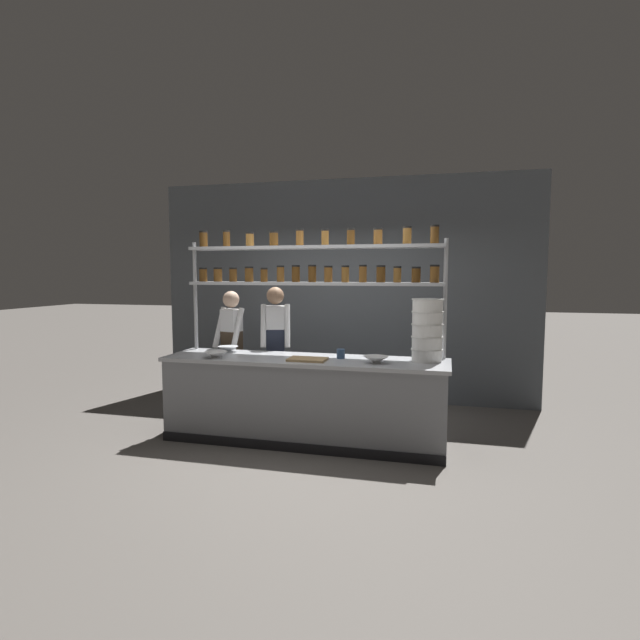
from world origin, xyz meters
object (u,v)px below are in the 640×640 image
(container_stack, at_px, (427,330))
(prep_bowl_center_back, at_px, (228,349))
(spice_shelf_unit, at_px, (313,269))
(chef_left, at_px, (232,346))
(serving_cup_front, at_px, (341,354))
(cutting_board, at_px, (307,359))
(prep_bowl_center_front, at_px, (376,360))
(prep_bowl_near_left, at_px, (216,355))
(chef_center, at_px, (276,344))

(container_stack, height_order, prep_bowl_center_back, container_stack)
(spice_shelf_unit, height_order, chef_left, spice_shelf_unit)
(container_stack, bearing_deg, chef_left, 169.48)
(serving_cup_front, bearing_deg, prep_bowl_center_back, 175.38)
(cutting_board, bearing_deg, prep_bowl_center_front, 1.57)
(prep_bowl_near_left, height_order, prep_bowl_center_front, prep_bowl_center_front)
(spice_shelf_unit, bearing_deg, prep_bowl_near_left, -149.28)
(spice_shelf_unit, distance_m, prep_bowl_center_front, 1.29)
(prep_bowl_near_left, xyz_separation_m, prep_bowl_center_front, (1.72, 0.11, 0.00))
(spice_shelf_unit, bearing_deg, chef_center, 151.23)
(prep_bowl_center_back, distance_m, serving_cup_front, 1.37)
(chef_left, relative_size, prep_bowl_near_left, 6.46)
(container_stack, distance_m, serving_cup_front, 0.95)
(serving_cup_front, bearing_deg, prep_bowl_center_front, -24.96)
(prep_bowl_near_left, xyz_separation_m, serving_cup_front, (1.32, 0.30, 0.02))
(chef_left, distance_m, prep_bowl_near_left, 0.83)
(chef_center, xyz_separation_m, prep_bowl_center_front, (1.34, -0.75, -0.01))
(prep_bowl_center_front, bearing_deg, prep_bowl_center_back, 170.42)
(chef_left, xyz_separation_m, prep_bowl_near_left, (0.18, -0.81, 0.03))
(cutting_board, relative_size, prep_bowl_near_left, 1.60)
(chef_center, bearing_deg, cutting_board, -68.56)
(container_stack, relative_size, serving_cup_front, 6.40)
(cutting_board, bearing_deg, serving_cup_front, 33.58)
(prep_bowl_near_left, distance_m, prep_bowl_center_back, 0.42)
(cutting_board, bearing_deg, spice_shelf_unit, 98.25)
(spice_shelf_unit, bearing_deg, cutting_board, -81.75)
(spice_shelf_unit, xyz_separation_m, prep_bowl_near_left, (-0.94, -0.56, -0.93))
(cutting_board, relative_size, serving_cup_front, 3.92)
(spice_shelf_unit, relative_size, prep_bowl_center_back, 12.44)
(serving_cup_front, bearing_deg, chef_left, 161.41)
(prep_bowl_center_back, xyz_separation_m, serving_cup_front, (1.37, -0.11, 0.02))
(cutting_board, bearing_deg, chef_left, 149.01)
(container_stack, distance_m, cutting_board, 1.28)
(cutting_board, distance_m, prep_bowl_near_left, 1.01)
(spice_shelf_unit, distance_m, prep_bowl_center_back, 1.36)
(chef_center, height_order, serving_cup_front, chef_center)
(container_stack, bearing_deg, prep_bowl_center_back, 178.68)
(prep_bowl_center_front, distance_m, serving_cup_front, 0.45)
(chef_center, distance_m, container_stack, 1.93)
(prep_bowl_near_left, distance_m, prep_bowl_center_front, 1.73)
(serving_cup_front, bearing_deg, spice_shelf_unit, 146.33)
(prep_bowl_near_left, bearing_deg, spice_shelf_unit, 30.72)
(chef_center, distance_m, cutting_board, 0.99)
(spice_shelf_unit, relative_size, prep_bowl_near_left, 11.87)
(container_stack, bearing_deg, prep_bowl_center_front, -153.61)
(spice_shelf_unit, relative_size, serving_cup_front, 29.09)
(spice_shelf_unit, xyz_separation_m, container_stack, (1.28, -0.20, -0.63))
(prep_bowl_center_front, relative_size, serving_cup_front, 2.55)
(spice_shelf_unit, xyz_separation_m, chef_left, (-1.12, 0.25, -0.96))
(container_stack, xyz_separation_m, prep_bowl_center_back, (-2.27, 0.05, -0.30))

